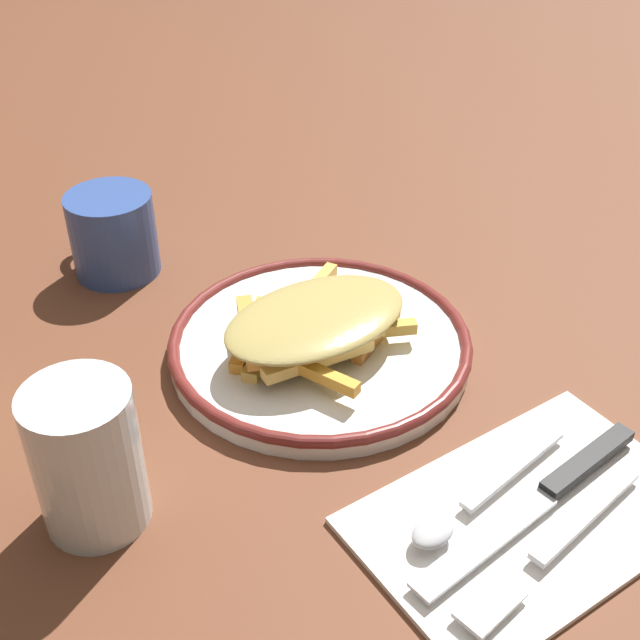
% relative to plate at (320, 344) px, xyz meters
% --- Properties ---
extents(ground_plane, '(2.60, 2.60, 0.00)m').
position_rel_plate_xyz_m(ground_plane, '(0.00, 0.00, -0.01)').
color(ground_plane, brown).
extents(plate, '(0.25, 0.25, 0.02)m').
position_rel_plate_xyz_m(plate, '(0.00, 0.00, 0.00)').
color(plate, white).
rests_on(plate, ground_plane).
extents(fries_heap, '(0.16, 0.16, 0.04)m').
position_rel_plate_xyz_m(fries_heap, '(-0.00, 0.01, 0.03)').
color(fries_heap, tan).
rests_on(fries_heap, plate).
extents(napkin, '(0.16, 0.24, 0.01)m').
position_rel_plate_xyz_m(napkin, '(-0.22, -0.00, -0.01)').
color(napkin, white).
rests_on(napkin, ground_plane).
extents(fork, '(0.03, 0.18, 0.01)m').
position_rel_plate_xyz_m(fork, '(-0.25, 0.01, 0.00)').
color(fork, silver).
rests_on(fork, napkin).
extents(knife, '(0.02, 0.21, 0.01)m').
position_rel_plate_xyz_m(knife, '(-0.22, -0.02, 0.00)').
color(knife, black).
rests_on(knife, napkin).
extents(spoon, '(0.03, 0.15, 0.01)m').
position_rel_plate_xyz_m(spoon, '(-0.20, 0.03, 0.00)').
color(spoon, silver).
rests_on(spoon, napkin).
extents(water_glass, '(0.07, 0.07, 0.10)m').
position_rel_plate_xyz_m(water_glass, '(-0.05, 0.22, 0.04)').
color(water_glass, silver).
rests_on(water_glass, ground_plane).
extents(coffee_mug, '(0.11, 0.08, 0.08)m').
position_rel_plate_xyz_m(coffee_mug, '(0.22, 0.07, 0.03)').
color(coffee_mug, '#334F96').
rests_on(coffee_mug, ground_plane).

